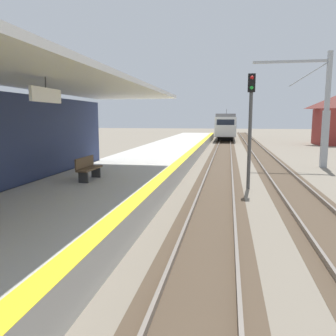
{
  "coord_description": "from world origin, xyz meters",
  "views": [
    {
      "loc": [
        2.36,
        0.55,
        3.24
      ],
      "look_at": [
        0.99,
        8.2,
        2.1
      ],
      "focal_mm": 36.25,
      "sensor_mm": 36.0,
      "label": 1
    }
  ],
  "objects_px": {
    "catenary_pylon_far_side": "(322,113)",
    "platform_bench": "(88,168)",
    "approaching_train": "(226,125)",
    "rail_signal_post": "(250,119)"
  },
  "relations": [
    {
      "from": "approaching_train",
      "to": "rail_signal_post",
      "type": "bearing_deg",
      "value": -87.95
    },
    {
      "from": "catenary_pylon_far_side",
      "to": "platform_bench",
      "type": "distance_m",
      "value": 16.43
    },
    {
      "from": "catenary_pylon_far_side",
      "to": "platform_bench",
      "type": "relative_size",
      "value": 4.69
    },
    {
      "from": "approaching_train",
      "to": "rail_signal_post",
      "type": "relative_size",
      "value": 3.77
    },
    {
      "from": "approaching_train",
      "to": "platform_bench",
      "type": "bearing_deg",
      "value": -96.37
    },
    {
      "from": "approaching_train",
      "to": "catenary_pylon_far_side",
      "type": "height_order",
      "value": "catenary_pylon_far_side"
    },
    {
      "from": "catenary_pylon_far_side",
      "to": "platform_bench",
      "type": "bearing_deg",
      "value": -133.56
    },
    {
      "from": "platform_bench",
      "to": "rail_signal_post",
      "type": "bearing_deg",
      "value": 31.52
    },
    {
      "from": "approaching_train",
      "to": "rail_signal_post",
      "type": "distance_m",
      "value": 39.31
    },
    {
      "from": "rail_signal_post",
      "to": "platform_bench",
      "type": "bearing_deg",
      "value": -148.48
    }
  ]
}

